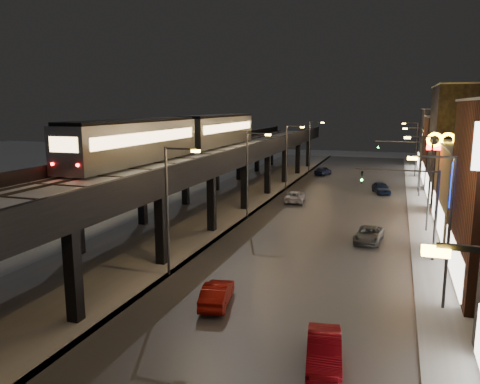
% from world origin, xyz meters
% --- Properties ---
extents(ground, '(220.00, 220.00, 0.00)m').
position_xyz_m(ground, '(0.00, 0.00, 0.00)').
color(ground, silver).
extents(road_surface, '(17.00, 120.00, 0.06)m').
position_xyz_m(road_surface, '(7.50, 35.00, 0.03)').
color(road_surface, '#46474D').
rests_on(road_surface, ground).
extents(sidewalk_right, '(4.00, 120.00, 0.14)m').
position_xyz_m(sidewalk_right, '(17.50, 35.00, 0.07)').
color(sidewalk_right, '#9FA1A8').
rests_on(sidewalk_right, ground).
extents(under_viaduct_pavement, '(11.00, 120.00, 0.06)m').
position_xyz_m(under_viaduct_pavement, '(-6.00, 35.00, 0.03)').
color(under_viaduct_pavement, '#9FA1A8').
rests_on(under_viaduct_pavement, ground).
extents(elevated_viaduct, '(9.00, 100.00, 6.30)m').
position_xyz_m(elevated_viaduct, '(-6.00, 31.84, 5.62)').
color(elevated_viaduct, black).
rests_on(elevated_viaduct, ground).
extents(viaduct_trackbed, '(8.40, 100.00, 0.32)m').
position_xyz_m(viaduct_trackbed, '(-6.01, 31.97, 6.39)').
color(viaduct_trackbed, '#B2B7C1').
rests_on(viaduct_trackbed, elevated_viaduct).
extents(viaduct_parapet_streetside, '(0.30, 100.00, 1.10)m').
position_xyz_m(viaduct_parapet_streetside, '(-1.65, 32.00, 6.85)').
color(viaduct_parapet_streetside, black).
rests_on(viaduct_parapet_streetside, elevated_viaduct).
extents(viaduct_parapet_far, '(0.30, 100.00, 1.10)m').
position_xyz_m(viaduct_parapet_far, '(-10.35, 32.00, 6.85)').
color(viaduct_parapet_far, black).
rests_on(viaduct_parapet_far, elevated_viaduct).
extents(building_e, '(12.20, 12.20, 10.16)m').
position_xyz_m(building_e, '(23.99, 62.00, 5.08)').
color(building_e, '#4F2619').
rests_on(building_e, ground).
extents(building_f, '(12.20, 16.20, 11.16)m').
position_xyz_m(building_f, '(23.99, 76.00, 5.58)').
color(building_f, '#39383D').
rests_on(building_f, ground).
extents(streetlight_left_1, '(2.57, 0.28, 9.00)m').
position_xyz_m(streetlight_left_1, '(-0.43, 13.00, 5.24)').
color(streetlight_left_1, '#38383A').
rests_on(streetlight_left_1, ground).
extents(streetlight_right_1, '(2.56, 0.28, 9.00)m').
position_xyz_m(streetlight_right_1, '(16.73, 13.00, 5.24)').
color(streetlight_right_1, '#38383A').
rests_on(streetlight_right_1, ground).
extents(streetlight_left_2, '(2.57, 0.28, 9.00)m').
position_xyz_m(streetlight_left_2, '(-0.43, 31.00, 5.24)').
color(streetlight_left_2, '#38383A').
rests_on(streetlight_left_2, ground).
extents(streetlight_right_2, '(2.56, 0.28, 9.00)m').
position_xyz_m(streetlight_right_2, '(16.73, 31.00, 5.24)').
color(streetlight_right_2, '#38383A').
rests_on(streetlight_right_2, ground).
extents(streetlight_left_3, '(2.57, 0.28, 9.00)m').
position_xyz_m(streetlight_left_3, '(-0.43, 49.00, 5.24)').
color(streetlight_left_3, '#38383A').
rests_on(streetlight_left_3, ground).
extents(streetlight_right_3, '(2.56, 0.28, 9.00)m').
position_xyz_m(streetlight_right_3, '(16.73, 49.00, 5.24)').
color(streetlight_right_3, '#38383A').
rests_on(streetlight_right_3, ground).
extents(streetlight_left_4, '(2.57, 0.28, 9.00)m').
position_xyz_m(streetlight_left_4, '(-0.43, 67.00, 5.24)').
color(streetlight_left_4, '#38383A').
rests_on(streetlight_left_4, ground).
extents(streetlight_right_4, '(2.56, 0.28, 9.00)m').
position_xyz_m(streetlight_right_4, '(16.73, 67.00, 5.24)').
color(streetlight_right_4, '#38383A').
rests_on(streetlight_right_4, ground).
extents(traffic_light_rig_a, '(6.10, 0.34, 7.00)m').
position_xyz_m(traffic_light_rig_a, '(15.84, 22.00, 4.50)').
color(traffic_light_rig_a, '#38383A').
rests_on(traffic_light_rig_a, ground).
extents(traffic_light_rig_b, '(6.10, 0.34, 7.00)m').
position_xyz_m(traffic_light_rig_b, '(15.84, 52.00, 4.50)').
color(traffic_light_rig_b, '#38383A').
rests_on(traffic_light_rig_b, ground).
extents(subway_train, '(3.25, 40.15, 3.90)m').
position_xyz_m(subway_train, '(-8.50, 32.52, 8.55)').
color(subway_train, gray).
rests_on(subway_train, viaduct_trackbed).
extents(car_near_white, '(2.16, 4.36, 1.37)m').
position_xyz_m(car_near_white, '(4.32, 9.40, 0.69)').
color(car_near_white, maroon).
rests_on(car_near_white, ground).
extents(car_mid_silver, '(2.88, 5.15, 1.36)m').
position_xyz_m(car_mid_silver, '(2.42, 40.52, 0.68)').
color(car_mid_silver, silver).
rests_on(car_mid_silver, ground).
extents(car_far_white, '(2.73, 4.51, 1.44)m').
position_xyz_m(car_far_white, '(2.25, 64.32, 0.72)').
color(car_far_white, '#151E3E').
rests_on(car_far_white, ground).
extents(car_onc_silver, '(2.15, 4.55, 1.44)m').
position_xyz_m(car_onc_silver, '(11.34, 4.73, 0.72)').
color(car_onc_silver, maroon).
rests_on(car_onc_silver, ground).
extents(car_onc_dark, '(2.55, 4.76, 1.27)m').
position_xyz_m(car_onc_dark, '(12.07, 25.70, 0.63)').
color(car_onc_dark, '#58595D').
rests_on(car_onc_dark, ground).
extents(car_onc_red, '(2.95, 4.79, 1.52)m').
position_xyz_m(car_onc_red, '(12.26, 49.76, 0.76)').
color(car_onc_red, '#162447').
rests_on(car_onc_red, ground).
extents(sign_mcdonalds, '(2.69, 0.32, 9.12)m').
position_xyz_m(sign_mcdonalds, '(18.00, 34.69, 7.29)').
color(sign_mcdonalds, '#38383A').
rests_on(sign_mcdonalds, ground).
extents(sign_carwash, '(1.49, 0.35, 7.73)m').
position_xyz_m(sign_carwash, '(18.50, 21.38, 5.41)').
color(sign_carwash, '#38383A').
rests_on(sign_carwash, ground).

